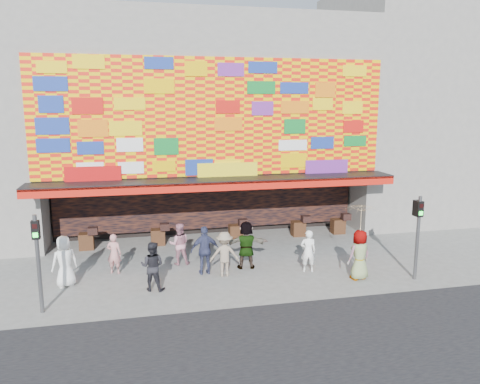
# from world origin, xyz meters

# --- Properties ---
(ground) EXTENTS (90.00, 90.00, 0.00)m
(ground) POSITION_xyz_m (0.00, 0.00, 0.00)
(ground) COLOR slate
(ground) RESTS_ON ground
(road_strip) EXTENTS (30.00, 8.00, 0.02)m
(road_strip) POSITION_xyz_m (0.00, -6.50, 0.01)
(road_strip) COLOR black
(road_strip) RESTS_ON ground
(shop_building) EXTENTS (15.20, 9.40, 10.00)m
(shop_building) POSITION_xyz_m (0.00, 8.18, 5.23)
(shop_building) COLOR gray
(shop_building) RESTS_ON ground
(neighbor_right) EXTENTS (11.00, 8.00, 12.00)m
(neighbor_right) POSITION_xyz_m (13.00, 8.00, 6.00)
(neighbor_right) COLOR gray
(neighbor_right) RESTS_ON ground
(signal_left) EXTENTS (0.22, 0.20, 3.00)m
(signal_left) POSITION_xyz_m (-6.20, -1.50, 1.86)
(signal_left) COLOR #59595B
(signal_left) RESTS_ON ground
(signal_right) EXTENTS (0.22, 0.20, 3.00)m
(signal_right) POSITION_xyz_m (6.20, -1.50, 1.86)
(signal_right) COLOR #59595B
(signal_right) RESTS_ON ground
(ped_a) EXTENTS (1.02, 0.86, 1.76)m
(ped_a) POSITION_xyz_m (-5.79, 0.49, 0.88)
(ped_a) COLOR white
(ped_a) RESTS_ON ground
(ped_b) EXTENTS (0.63, 0.52, 1.49)m
(ped_b) POSITION_xyz_m (-4.21, 1.40, 0.75)
(ped_b) COLOR tan
(ped_b) RESTS_ON ground
(ped_c) EXTENTS (0.97, 0.87, 1.67)m
(ped_c) POSITION_xyz_m (-2.90, -0.48, 0.83)
(ped_c) COLOR black
(ped_c) RESTS_ON ground
(ped_d) EXTENTS (1.13, 0.74, 1.63)m
(ped_d) POSITION_xyz_m (-0.33, 0.28, 0.81)
(ped_d) COLOR gray
(ped_d) RESTS_ON ground
(ped_e) EXTENTS (1.06, 0.47, 1.79)m
(ped_e) POSITION_xyz_m (-0.98, 0.63, 0.89)
(ped_e) COLOR #34385B
(ped_e) RESTS_ON ground
(ped_f) EXTENTS (1.74, 0.76, 1.82)m
(ped_f) POSITION_xyz_m (0.62, 0.90, 0.91)
(ped_f) COLOR gray
(ped_f) RESTS_ON ground
(ped_g) EXTENTS (0.97, 0.74, 1.79)m
(ped_g) POSITION_xyz_m (4.26, -1.06, 0.89)
(ped_g) COLOR gray
(ped_g) RESTS_ON ground
(ped_h) EXTENTS (0.64, 0.49, 1.58)m
(ped_h) POSITION_xyz_m (2.76, 0.04, 0.79)
(ped_h) COLOR white
(ped_h) RESTS_ON ground
(ped_i) EXTENTS (0.84, 0.68, 1.62)m
(ped_i) POSITION_xyz_m (-1.80, 1.87, 0.81)
(ped_i) COLOR #C07C8E
(ped_i) RESTS_ON ground
(parasol) EXTENTS (1.17, 1.19, 1.96)m
(parasol) POSITION_xyz_m (4.26, -1.06, 2.20)
(parasol) COLOR #FDD29F
(parasol) RESTS_ON ground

